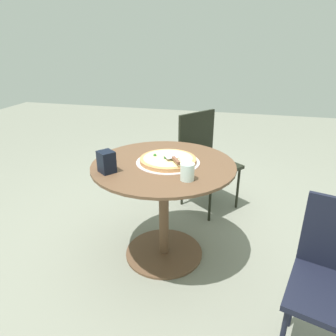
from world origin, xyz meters
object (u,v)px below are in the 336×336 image
at_px(pizza_server, 174,158).
at_px(patio_chair_near, 205,155).
at_px(patio_table, 164,193).
at_px(pizza_on_tray, 168,160).
at_px(drinking_cup, 187,172).
at_px(napkin_dispenser, 107,162).

xyz_separation_m(pizza_server, patio_chair_near, (0.88, -0.10, -0.29)).
xyz_separation_m(patio_table, pizza_on_tray, (0.03, -0.02, 0.24)).
bearing_deg(pizza_server, drinking_cup, -146.16).
height_order(patio_table, pizza_on_tray, pizza_on_tray).
xyz_separation_m(pizza_server, napkin_dispenser, (-0.19, 0.38, 0.01)).
relative_size(pizza_server, drinking_cup, 1.99).
distance_m(napkin_dispenser, patio_chair_near, 1.21).
relative_size(patio_table, pizza_on_tray, 2.24).
distance_m(pizza_on_tray, napkin_dispenser, 0.41).
height_order(patio_table, pizza_server, pizza_server).
xyz_separation_m(pizza_server, drinking_cup, (-0.19, -0.13, -0.00)).
distance_m(pizza_server, napkin_dispenser, 0.43).
bearing_deg(patio_chair_near, napkin_dispenser, 155.86).
bearing_deg(drinking_cup, patio_chair_near, 1.33).
relative_size(patio_table, napkin_dispenser, 7.11).
height_order(drinking_cup, napkin_dispenser, napkin_dispenser).
relative_size(pizza_on_tray, pizza_server, 2.10).
xyz_separation_m(pizza_on_tray, drinking_cup, (-0.24, -0.18, 0.04)).
xyz_separation_m(drinking_cup, napkin_dispenser, (-0.01, 0.50, 0.02)).
distance_m(pizza_on_tray, pizza_server, 0.08).
height_order(patio_table, patio_chair_near, patio_chair_near).
distance_m(patio_table, patio_chair_near, 0.87).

